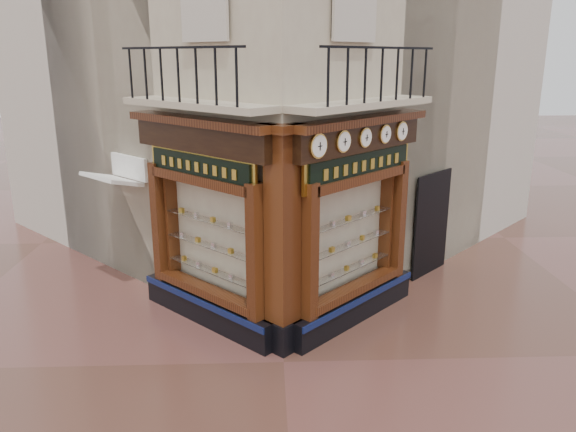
{
  "coord_description": "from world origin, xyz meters",
  "views": [
    {
      "loc": [
        -0.26,
        -8.49,
        5.02
      ],
      "look_at": [
        0.15,
        2.0,
        2.01
      ],
      "focal_mm": 35.0,
      "sensor_mm": 36.0,
      "label": 1
    }
  ],
  "objects_px": {
    "clock_b": "(343,142)",
    "clock_e": "(402,131)",
    "clock_a": "(318,146)",
    "signboard_right": "(361,165)",
    "clock_c": "(365,138)",
    "clock_d": "(385,134)",
    "signboard_left": "(200,166)",
    "awning": "(121,287)",
    "corner_pilaster": "(282,244)"
  },
  "relations": [
    {
      "from": "signboard_right",
      "to": "clock_c",
      "type": "bearing_deg",
      "value": -115.17
    },
    {
      "from": "clock_a",
      "to": "awning",
      "type": "height_order",
      "value": "clock_a"
    },
    {
      "from": "clock_a",
      "to": "clock_b",
      "type": "height_order",
      "value": "clock_a"
    },
    {
      "from": "clock_b",
      "to": "clock_d",
      "type": "xyz_separation_m",
      "value": [
        0.9,
        0.9,
        0.0
      ]
    },
    {
      "from": "clock_e",
      "to": "signboard_left",
      "type": "xyz_separation_m",
      "value": [
        -3.82,
        -0.74,
        -0.52
      ]
    },
    {
      "from": "clock_b",
      "to": "signboard_right",
      "type": "xyz_separation_m",
      "value": [
        0.41,
        0.57,
        -0.52
      ]
    },
    {
      "from": "clock_a",
      "to": "signboard_right",
      "type": "bearing_deg",
      "value": 4.67
    },
    {
      "from": "awning",
      "to": "clock_a",
      "type": "bearing_deg",
      "value": -169.76
    },
    {
      "from": "signboard_right",
      "to": "corner_pilaster",
      "type": "bearing_deg",
      "value": 169.75
    },
    {
      "from": "clock_c",
      "to": "clock_a",
      "type": "bearing_deg",
      "value": 180.0
    },
    {
      "from": "clock_a",
      "to": "clock_b",
      "type": "bearing_deg",
      "value": 0.0
    },
    {
      "from": "corner_pilaster",
      "to": "clock_a",
      "type": "relative_size",
      "value": 9.68
    },
    {
      "from": "signboard_right",
      "to": "clock_e",
      "type": "bearing_deg",
      "value": -5.48
    },
    {
      "from": "corner_pilaster",
      "to": "clock_a",
      "type": "distance_m",
      "value": 1.77
    },
    {
      "from": "signboard_left",
      "to": "signboard_right",
      "type": "relative_size",
      "value": 0.92
    },
    {
      "from": "clock_d",
      "to": "signboard_right",
      "type": "bearing_deg",
      "value": 169.23
    },
    {
      "from": "clock_b",
      "to": "clock_e",
      "type": "bearing_deg",
      "value": 0.0
    },
    {
      "from": "clock_c",
      "to": "clock_e",
      "type": "distance_m",
      "value": 1.21
    },
    {
      "from": "corner_pilaster",
      "to": "clock_c",
      "type": "relative_size",
      "value": 11.23
    },
    {
      "from": "clock_a",
      "to": "awning",
      "type": "bearing_deg",
      "value": 100.24
    },
    {
      "from": "clock_a",
      "to": "clock_c",
      "type": "height_order",
      "value": "clock_a"
    },
    {
      "from": "clock_c",
      "to": "clock_d",
      "type": "bearing_deg",
      "value": 0.0
    },
    {
      "from": "corner_pilaster",
      "to": "awning",
      "type": "distance_m",
      "value": 4.97
    },
    {
      "from": "clock_b",
      "to": "awning",
      "type": "xyz_separation_m",
      "value": [
        -4.62,
        2.41,
        -3.62
      ]
    },
    {
      "from": "clock_c",
      "to": "signboard_right",
      "type": "xyz_separation_m",
      "value": [
        -0.04,
        0.11,
        -0.52
      ]
    },
    {
      "from": "corner_pilaster",
      "to": "clock_e",
      "type": "relative_size",
      "value": 10.57
    },
    {
      "from": "corner_pilaster",
      "to": "signboard_left",
      "type": "bearing_deg",
      "value": 100.25
    },
    {
      "from": "awning",
      "to": "signboard_left",
      "type": "height_order",
      "value": "signboard_left"
    },
    {
      "from": "corner_pilaster",
      "to": "clock_a",
      "type": "bearing_deg",
      "value": -47.02
    },
    {
      "from": "signboard_left",
      "to": "awning",
      "type": "bearing_deg",
      "value": 3.76
    },
    {
      "from": "clock_e",
      "to": "awning",
      "type": "distance_m",
      "value": 7.03
    },
    {
      "from": "corner_pilaster",
      "to": "signboard_left",
      "type": "distance_m",
      "value": 2.12
    },
    {
      "from": "clock_d",
      "to": "signboard_left",
      "type": "bearing_deg",
      "value": 140.57
    },
    {
      "from": "clock_b",
      "to": "clock_c",
      "type": "distance_m",
      "value": 0.64
    },
    {
      "from": "clock_b",
      "to": "clock_c",
      "type": "xyz_separation_m",
      "value": [
        0.45,
        0.45,
        0.0
      ]
    },
    {
      "from": "clock_e",
      "to": "awning",
      "type": "xyz_separation_m",
      "value": [
        -5.92,
        1.11,
        -3.62
      ]
    },
    {
      "from": "clock_a",
      "to": "signboard_left",
      "type": "distance_m",
      "value": 2.35
    },
    {
      "from": "corner_pilaster",
      "to": "awning",
      "type": "relative_size",
      "value": 3.03
    },
    {
      "from": "awning",
      "to": "signboard_left",
      "type": "xyz_separation_m",
      "value": [
        2.11,
        -1.85,
        3.1
      ]
    },
    {
      "from": "clock_d",
      "to": "clock_e",
      "type": "relative_size",
      "value": 0.93
    },
    {
      "from": "clock_b",
      "to": "awning",
      "type": "height_order",
      "value": "clock_b"
    },
    {
      "from": "clock_e",
      "to": "clock_b",
      "type": "bearing_deg",
      "value": -180.0
    },
    {
      "from": "awning",
      "to": "signboard_right",
      "type": "relative_size",
      "value": 0.58
    },
    {
      "from": "signboard_left",
      "to": "corner_pilaster",
      "type": "bearing_deg",
      "value": -169.75
    },
    {
      "from": "clock_d",
      "to": "awning",
      "type": "distance_m",
      "value": 6.77
    },
    {
      "from": "signboard_left",
      "to": "clock_d",
      "type": "bearing_deg",
      "value": -129.43
    },
    {
      "from": "clock_a",
      "to": "clock_c",
      "type": "bearing_deg",
      "value": -0.0
    },
    {
      "from": "clock_e",
      "to": "signboard_right",
      "type": "distance_m",
      "value": 1.27
    },
    {
      "from": "clock_a",
      "to": "clock_d",
      "type": "distance_m",
      "value": 1.93
    },
    {
      "from": "clock_a",
      "to": "signboard_right",
      "type": "relative_size",
      "value": 0.18
    }
  ]
}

